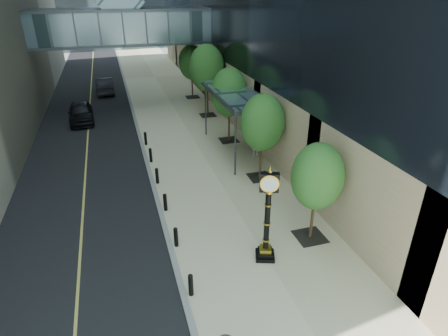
% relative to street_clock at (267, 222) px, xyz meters
% --- Properties ---
extents(ground, '(320.00, 320.00, 0.00)m').
position_rel_street_clock_xyz_m(ground, '(-0.93, -2.23, -1.97)').
color(ground, gray).
rests_on(ground, ground).
extents(road, '(8.00, 180.00, 0.02)m').
position_rel_street_clock_xyz_m(road, '(-7.93, 37.77, -1.96)').
color(road, black).
rests_on(road, ground).
extents(sidewalk, '(8.00, 180.00, 0.06)m').
position_rel_street_clock_xyz_m(sidewalk, '(0.07, 37.77, -1.94)').
color(sidewalk, beige).
rests_on(sidewalk, ground).
extents(curb, '(0.25, 180.00, 0.07)m').
position_rel_street_clock_xyz_m(curb, '(-3.93, 37.77, -1.93)').
color(curb, gray).
rests_on(curb, ground).
extents(skywalk, '(17.00, 4.20, 5.80)m').
position_rel_street_clock_xyz_m(skywalk, '(-3.93, 25.77, 5.74)').
color(skywalk, slate).
rests_on(skywalk, ground).
extents(entrance_canopy, '(3.00, 8.00, 4.38)m').
position_rel_street_clock_xyz_m(entrance_canopy, '(2.55, 11.77, 2.22)').
color(entrance_canopy, '#383F44').
rests_on(entrance_canopy, ground).
extents(bollard_row, '(0.20, 16.20, 0.90)m').
position_rel_street_clock_xyz_m(bollard_row, '(-3.63, 6.77, -1.46)').
color(bollard_row, black).
rests_on(bollard_row, sidewalk).
extents(street_trees, '(3.11, 28.51, 6.39)m').
position_rel_street_clock_xyz_m(street_trees, '(2.67, 15.25, 1.91)').
color(street_trees, black).
rests_on(street_trees, sidewalk).
extents(street_clock, '(1.05, 1.05, 4.40)m').
position_rel_street_clock_xyz_m(street_clock, '(0.00, 0.00, 0.00)').
color(street_clock, black).
rests_on(street_clock, sidewalk).
extents(pedestrian, '(0.77, 0.66, 1.79)m').
position_rel_street_clock_xyz_m(pedestrian, '(3.57, 10.45, -1.01)').
color(pedestrian, beige).
rests_on(pedestrian, sidewalk).
extents(car_near, '(2.29, 5.10, 1.70)m').
position_rel_street_clock_xyz_m(car_near, '(-8.47, 21.89, -1.10)').
color(car_near, black).
rests_on(car_near, road).
extents(car_far, '(1.97, 5.23, 1.71)m').
position_rel_street_clock_xyz_m(car_far, '(-6.32, 31.49, -1.10)').
color(car_far, black).
rests_on(car_far, road).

